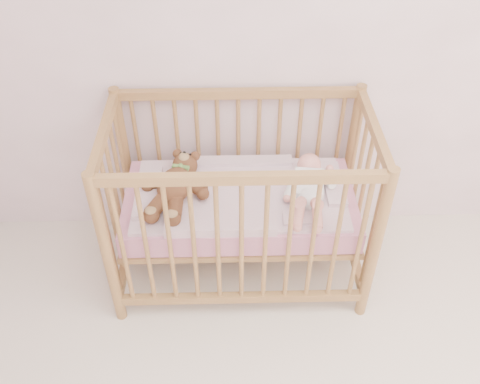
{
  "coord_description": "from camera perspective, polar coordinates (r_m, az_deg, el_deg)",
  "views": [
    {
      "loc": [
        -0.47,
        -0.51,
        2.42
      ],
      "look_at": [
        -0.42,
        1.55,
        0.62
      ],
      "focal_mm": 40.0,
      "sensor_mm": 36.0,
      "label": 1
    }
  ],
  "objects": [
    {
      "name": "blanket",
      "position": [
        2.81,
        -0.02,
        -0.25
      ],
      "size": [
        1.1,
        0.58,
        0.06
      ],
      "primitive_type": null,
      "color": "#D08FA4",
      "rests_on": "mattress"
    },
    {
      "name": "crib",
      "position": [
        2.85,
        -0.02,
        -1.15
      ],
      "size": [
        1.36,
        0.76,
        1.0
      ],
      "primitive_type": null,
      "color": "#A57D46",
      "rests_on": "floor"
    },
    {
      "name": "wall_back",
      "position": [
        2.77,
        8.98,
        17.93
      ],
      "size": [
        4.0,
        0.02,
        2.7
      ],
      "primitive_type": "cube",
      "color": "white",
      "rests_on": "floor"
    },
    {
      "name": "teddy_bear",
      "position": [
        2.76,
        -7.01,
        0.69
      ],
      "size": [
        0.49,
        0.61,
        0.15
      ],
      "primitive_type": null,
      "rotation": [
        0.0,
        0.0,
        -0.24
      ],
      "color": "brown",
      "rests_on": "blanket"
    },
    {
      "name": "mattress",
      "position": [
        2.86,
        -0.02,
        -1.37
      ],
      "size": [
        1.22,
        0.62,
        0.13
      ],
      "primitive_type": "cube",
      "color": "pink",
      "rests_on": "crib"
    },
    {
      "name": "baby",
      "position": [
        2.78,
        7.35,
        0.76
      ],
      "size": [
        0.35,
        0.6,
        0.14
      ],
      "primitive_type": null,
      "rotation": [
        0.0,
        0.0,
        -0.13
      ],
      "color": "white",
      "rests_on": "blanket"
    }
  ]
}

